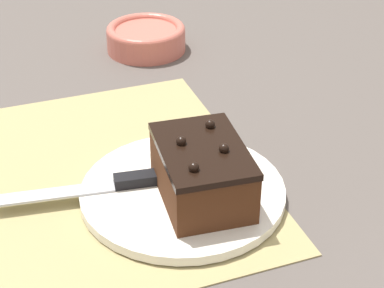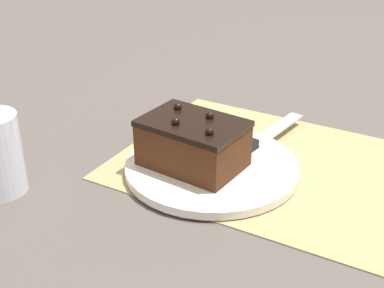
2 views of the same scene
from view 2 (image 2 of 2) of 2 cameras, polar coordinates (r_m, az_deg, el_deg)
The scene contains 5 objects.
ground_plane at distance 0.81m, azimuth 9.07°, elevation -2.48°, with size 3.00×3.00×0.00m, color #544C47.
placemat_woven at distance 0.80m, azimuth 9.08°, elevation -2.36°, with size 0.46×0.34×0.00m, color tan.
cake_plate at distance 0.78m, azimuth 2.13°, elevation -2.43°, with size 0.25×0.25×0.01m.
chocolate_cake at distance 0.76m, azimuth 0.10°, elevation 0.14°, with size 0.15×0.11×0.08m.
serving_knife at distance 0.83m, azimuth 6.63°, elevation 0.13°, with size 0.05×0.21×0.01m.
Camera 2 is at (-0.23, 0.66, 0.40)m, focal length 50.00 mm.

